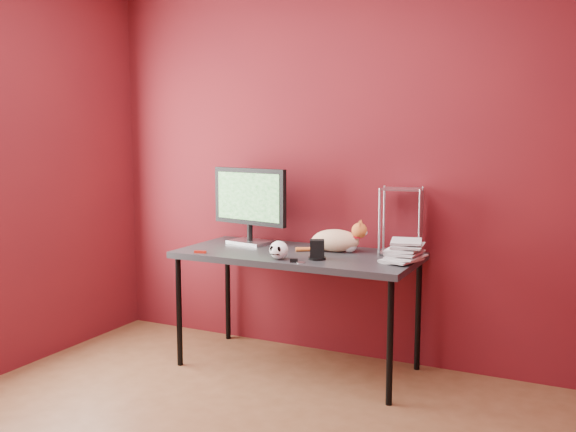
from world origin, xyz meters
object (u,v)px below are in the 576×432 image
at_px(skull_mug, 279,250).
at_px(speaker, 317,250).
at_px(monitor, 250,202).
at_px(book_stack, 394,140).
at_px(cat, 336,240).
at_px(desk, 298,260).

xyz_separation_m(skull_mug, speaker, (0.21, 0.10, -0.00)).
bearing_deg(skull_mug, speaker, 24.84).
distance_m(skull_mug, speaker, 0.23).
xyz_separation_m(monitor, speaker, (0.63, -0.30, -0.23)).
height_order(skull_mug, book_stack, book_stack).
bearing_deg(skull_mug, book_stack, 23.27).
bearing_deg(book_stack, cat, 163.95).
height_order(cat, skull_mug, cat).
height_order(speaker, book_stack, book_stack).
bearing_deg(desk, speaker, -37.65).
bearing_deg(book_stack, monitor, 172.62).
bearing_deg(speaker, monitor, 130.12).
distance_m(monitor, speaker, 0.73).
xyz_separation_m(monitor, cat, (0.64, -0.02, -0.21)).
height_order(monitor, book_stack, book_stack).
xyz_separation_m(monitor, skull_mug, (0.42, -0.40, -0.23)).
height_order(desk, speaker, speaker).
bearing_deg(desk, cat, 32.07).
relative_size(desk, skull_mug, 13.25).
distance_m(cat, skull_mug, 0.44).
bearing_deg(skull_mug, cat, 60.22).
distance_m(desk, speaker, 0.27).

